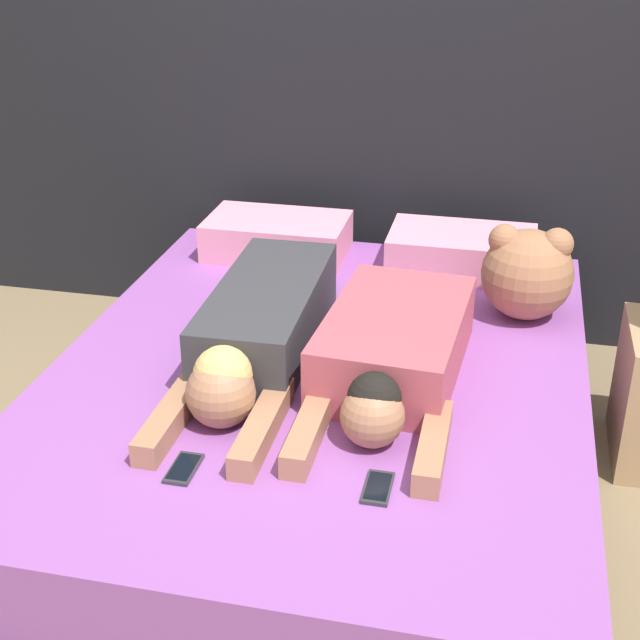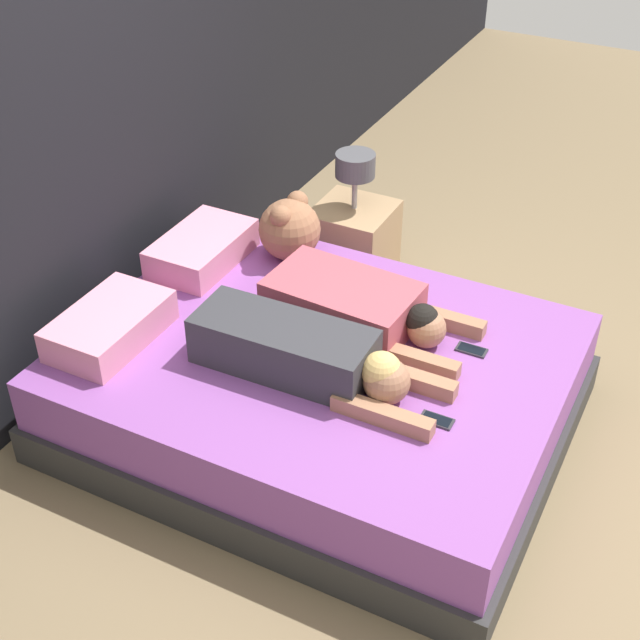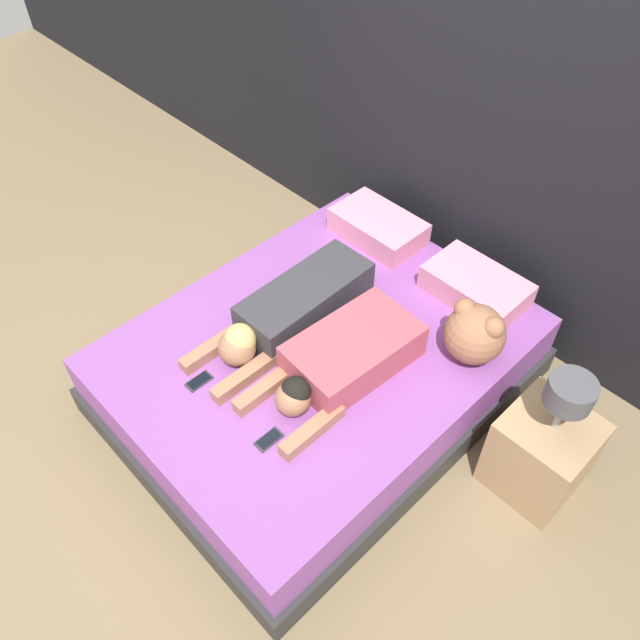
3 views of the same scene
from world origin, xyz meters
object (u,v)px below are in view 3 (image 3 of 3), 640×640
at_px(pillow_head_right, 476,286).
at_px(person_right, 342,359).
at_px(nightstand, 543,450).
at_px(person_left, 290,311).
at_px(cell_phone_left, 199,381).
at_px(plush_toy, 475,333).
at_px(pillow_head_left, 378,227).
at_px(cell_phone_right, 269,439).
at_px(bed, 320,366).

xyz_separation_m(pillow_head_right, person_right, (-0.14, -0.93, 0.02)).
distance_m(person_right, nightstand, 1.08).
relative_size(person_left, cell_phone_left, 8.31).
bearing_deg(plush_toy, pillow_head_left, 159.43).
distance_m(person_left, nightstand, 1.45).
xyz_separation_m(pillow_head_left, person_right, (0.60, -0.93, 0.02)).
distance_m(person_right, plush_toy, 0.68).
xyz_separation_m(pillow_head_left, person_left, (0.18, -0.90, 0.03)).
xyz_separation_m(person_right, cell_phone_right, (0.05, -0.53, -0.09)).
relative_size(person_left, nightstand, 1.39).
height_order(person_left, plush_toy, plush_toy).
relative_size(pillow_head_left, person_left, 0.50).
xyz_separation_m(person_right, cell_phone_left, (-0.45, -0.56, -0.09)).
relative_size(person_left, person_right, 1.16).
bearing_deg(plush_toy, cell_phone_right, -106.91).
bearing_deg(cell_phone_left, plush_toy, 53.40).
distance_m(cell_phone_left, nightstand, 1.73).
bearing_deg(nightstand, bed, -161.65).
relative_size(cell_phone_left, nightstand, 0.17).
height_order(person_right, cell_phone_right, person_right).
distance_m(person_left, cell_phone_left, 0.60).
xyz_separation_m(pillow_head_left, plush_toy, (0.99, -0.37, 0.09)).
bearing_deg(pillow_head_left, plush_toy, -20.57).
height_order(pillow_head_left, person_left, person_left).
height_order(cell_phone_right, nightstand, nightstand).
distance_m(pillow_head_right, person_left, 1.06).
xyz_separation_m(pillow_head_left, nightstand, (1.54, -0.47, -0.24)).
height_order(pillow_head_right, nightstand, nightstand).
height_order(person_left, cell_phone_left, person_left).
height_order(person_left, nightstand, nightstand).
xyz_separation_m(plush_toy, nightstand, (0.55, -0.10, -0.34)).
relative_size(person_left, plush_toy, 3.41).
relative_size(pillow_head_left, nightstand, 0.69).
distance_m(pillow_head_right, plush_toy, 0.45).
relative_size(pillow_head_left, person_right, 0.57).
bearing_deg(cell_phone_left, person_left, 87.41).
bearing_deg(bed, pillow_head_right, 66.65).
height_order(bed, cell_phone_left, cell_phone_left).
height_order(cell_phone_left, nightstand, nightstand).
bearing_deg(cell_phone_left, bed, 71.11).
height_order(pillow_head_right, cell_phone_right, pillow_head_right).
height_order(cell_phone_left, cell_phone_right, same).
xyz_separation_m(pillow_head_right, cell_phone_left, (-0.59, -1.49, -0.07)).
bearing_deg(pillow_head_left, person_right, -56.99).
bearing_deg(pillow_head_right, nightstand, -30.44).
bearing_deg(pillow_head_right, person_left, -122.02).
bearing_deg(plush_toy, bed, -141.63).
distance_m(pillow_head_left, pillow_head_right, 0.74).
relative_size(pillow_head_left, cell_phone_right, 4.13).
distance_m(person_right, cell_phone_right, 0.54).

